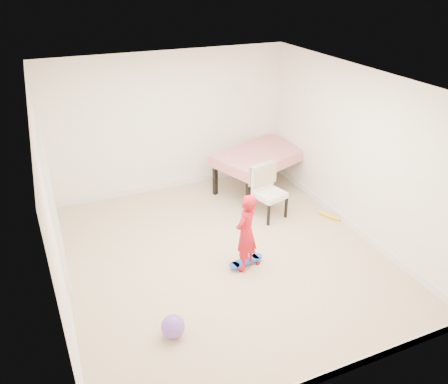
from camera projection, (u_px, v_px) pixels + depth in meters
name	position (u px, v px, depth m)	size (l,w,h in m)	color
ground	(223.00, 255.00, 6.59)	(5.00, 5.00, 0.00)	tan
ceiling	(223.00, 84.00, 5.40)	(4.50, 5.00, 0.04)	white
wall_back	(170.00, 123.00, 8.01)	(4.50, 0.04, 2.60)	white
wall_front	(329.00, 285.00, 3.96)	(4.50, 0.04, 2.60)	white
wall_left	(51.00, 208.00, 5.21)	(0.04, 5.00, 2.60)	white
wall_right	(355.00, 153.00, 6.76)	(0.04, 5.00, 2.60)	white
door	(54.00, 216.00, 5.59)	(0.10, 0.94, 2.11)	white
baseboard_back	(174.00, 184.00, 8.59)	(4.50, 0.02, 0.12)	white
baseboard_front	(316.00, 380.00, 4.53)	(4.50, 0.02, 0.12)	white
baseboard_left	(68.00, 290.00, 5.78)	(0.02, 5.00, 0.12)	white
baseboard_right	(346.00, 221.00, 7.34)	(0.02, 5.00, 0.12)	white
dining_table	(260.00, 171.00, 8.32)	(1.69, 1.06, 0.80)	#B61C09
dining_chair	(270.00, 193.00, 7.37)	(0.51, 0.59, 0.93)	silver
skateboard	(246.00, 263.00, 6.34)	(0.56, 0.20, 0.08)	blue
child	(246.00, 235.00, 6.03)	(0.42, 0.28, 1.15)	red
balloon	(173.00, 327.00, 5.09)	(0.28, 0.28, 0.28)	#8254CB
foam_toy	(329.00, 216.00, 7.54)	(0.06, 0.06, 0.40)	yellow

